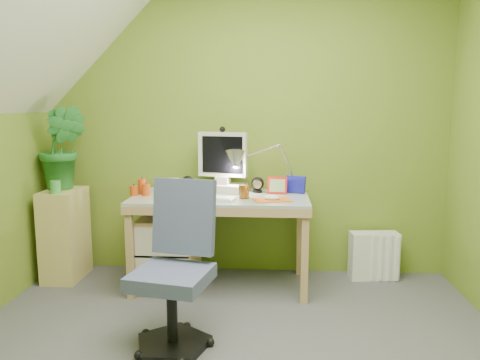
# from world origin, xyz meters

# --- Properties ---
(wall_back) EXTENTS (3.20, 0.01, 2.40)m
(wall_back) POSITION_xyz_m (0.00, 1.60, 1.20)
(wall_back) COLOR olive
(wall_back) RESTS_ON floor
(wall_front) EXTENTS (3.20, 0.01, 2.40)m
(wall_front) POSITION_xyz_m (0.00, -1.60, 1.20)
(wall_front) COLOR olive
(wall_front) RESTS_ON floor
(desk) EXTENTS (1.30, 0.65, 0.69)m
(desk) POSITION_xyz_m (-0.16, 1.23, 0.35)
(desk) COLOR tan
(desk) RESTS_ON floor
(monitor) EXTENTS (0.38, 0.27, 0.47)m
(monitor) POSITION_xyz_m (-0.16, 1.41, 0.93)
(monitor) COLOR beige
(monitor) RESTS_ON desk
(speaker_left) EXTENTS (0.12, 0.12, 0.12)m
(speaker_left) POSITION_xyz_m (-0.43, 1.39, 0.76)
(speaker_left) COLOR black
(speaker_left) RESTS_ON desk
(speaker_right) EXTENTS (0.11, 0.11, 0.12)m
(speaker_right) POSITION_xyz_m (0.11, 1.39, 0.75)
(speaker_right) COLOR black
(speaker_right) RESTS_ON desk
(keyboard) EXTENTS (0.41, 0.21, 0.02)m
(keyboard) POSITION_xyz_m (-0.24, 1.09, 0.70)
(keyboard) COLOR silver
(keyboard) RESTS_ON desk
(mousepad) EXTENTS (0.29, 0.23, 0.01)m
(mousepad) POSITION_xyz_m (0.22, 1.09, 0.70)
(mousepad) COLOR #CA5D1F
(mousepad) RESTS_ON desk
(mouse) EXTENTS (0.13, 0.09, 0.04)m
(mouse) POSITION_xyz_m (0.22, 1.09, 0.71)
(mouse) COLOR white
(mouse) RESTS_ON mousepad
(amber_tumbler) EXTENTS (0.09, 0.09, 0.10)m
(amber_tumbler) POSITION_xyz_m (0.02, 1.15, 0.74)
(amber_tumbler) COLOR #8E5014
(amber_tumbler) RESTS_ON desk
(candle_cluster) EXTENTS (0.17, 0.16, 0.11)m
(candle_cluster) POSITION_xyz_m (-0.76, 1.24, 0.75)
(candle_cluster) COLOR #C64411
(candle_cluster) RESTS_ON desk
(photo_frame_red) EXTENTS (0.15, 0.04, 0.13)m
(photo_frame_red) POSITION_xyz_m (0.26, 1.35, 0.76)
(photo_frame_red) COLOR red
(photo_frame_red) RESTS_ON desk
(photo_frame_blue) EXTENTS (0.15, 0.08, 0.13)m
(photo_frame_blue) POSITION_xyz_m (0.40, 1.39, 0.76)
(photo_frame_blue) COLOR #151893
(photo_frame_blue) RESTS_ON desk
(photo_frame_green) EXTENTS (0.13, 0.05, 0.11)m
(photo_frame_green) POSITION_xyz_m (-0.56, 1.37, 0.75)
(photo_frame_green) COLOR #BED290
(photo_frame_green) RESTS_ON desk
(desk_lamp) EXTENTS (0.53, 0.28, 0.54)m
(desk_lamp) POSITION_xyz_m (0.29, 1.41, 0.96)
(desk_lamp) COLOR #B8B7BC
(desk_lamp) RESTS_ON desk
(side_ledge) EXTENTS (0.26, 0.40, 0.71)m
(side_ledge) POSITION_xyz_m (-1.40, 1.31, 0.35)
(side_ledge) COLOR tan
(side_ledge) RESTS_ON floor
(potted_plant) EXTENTS (0.38, 0.31, 0.65)m
(potted_plant) POSITION_xyz_m (-1.40, 1.36, 1.03)
(potted_plant) COLOR #25712B
(potted_plant) RESTS_ON side_ledge
(green_cup) EXTENTS (0.08, 0.08, 0.10)m
(green_cup) POSITION_xyz_m (-1.38, 1.16, 0.76)
(green_cup) COLOR green
(green_cup) RESTS_ON side_ledge
(task_chair) EXTENTS (0.54, 0.54, 0.83)m
(task_chair) POSITION_xyz_m (-0.33, 0.29, 0.42)
(task_chair) COLOR #454E72
(task_chair) RESTS_ON floor
(radiator) EXTENTS (0.38, 0.19, 0.37)m
(radiator) POSITION_xyz_m (1.03, 1.46, 0.19)
(radiator) COLOR silver
(radiator) RESTS_ON floor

